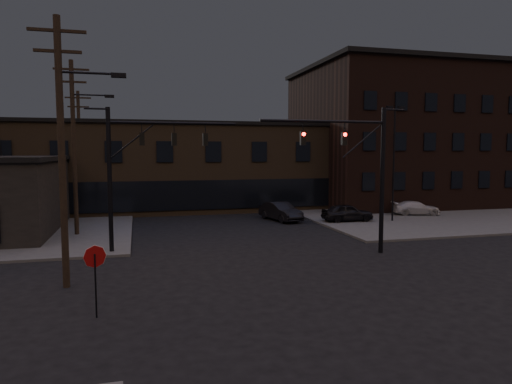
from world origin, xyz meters
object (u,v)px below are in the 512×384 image
traffic_signal_near (364,164)px  stop_sign (95,264)px  car_crossing (281,211)px  parked_car_lot_a (347,212)px  traffic_signal_far (134,163)px  parked_car_lot_b (416,208)px

traffic_signal_near → stop_sign: bearing=-154.1°
stop_sign → car_crossing: stop_sign is taller
parked_car_lot_a → traffic_signal_far: bearing=114.6°
parked_car_lot_b → car_crossing: size_ratio=0.89×
traffic_signal_far → parked_car_lot_a: 17.97m
stop_sign → parked_car_lot_b: (24.83, 18.49, -1.11)m
traffic_signal_near → parked_car_lot_b: size_ratio=1.99×
traffic_signal_far → car_crossing: traffic_signal_far is taller
traffic_signal_far → stop_sign: size_ratio=3.23×
traffic_signal_far → stop_sign: (-1.28, -9.99, -3.17)m
parked_car_lot_a → parked_car_lot_b: size_ratio=1.00×
parked_car_lot_a → car_crossing: parked_car_lot_a is taller
traffic_signal_near → stop_sign: traffic_signal_near is taller
stop_sign → parked_car_lot_a: 24.14m
traffic_signal_near → car_crossing: traffic_signal_near is taller
parked_car_lot_a → car_crossing: (-4.72, 2.51, -0.09)m
parked_car_lot_a → parked_car_lot_b: bearing=-74.1°
stop_sign → traffic_signal_far: bearing=82.7°
traffic_signal_far → car_crossing: size_ratio=1.76×
parked_car_lot_b → car_crossing: bearing=101.4°
parked_car_lot_b → car_crossing: car_crossing is taller
car_crossing → traffic_signal_near: bearing=-102.0°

